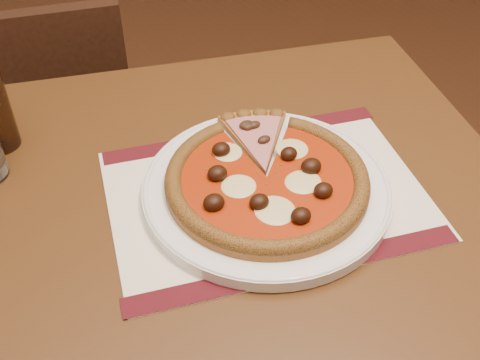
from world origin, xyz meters
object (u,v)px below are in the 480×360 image
Objects in this scene: table at (247,252)px; plate at (267,189)px; pizza at (267,179)px; chair_far at (53,129)px.

table is 0.12m from plate.
table is 3.51× the size of pizza.
chair_far is 2.83× the size of pizza.
pizza is at bearing 116.69° from chair_far.
plate reaches higher than table.
plate is 1.23× the size of pizza.
pizza is (0.03, 0.00, 0.13)m from table.
pizza reaches higher than plate.
plate is (0.03, 0.00, 0.11)m from table.
table is at bearing -176.82° from plate.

